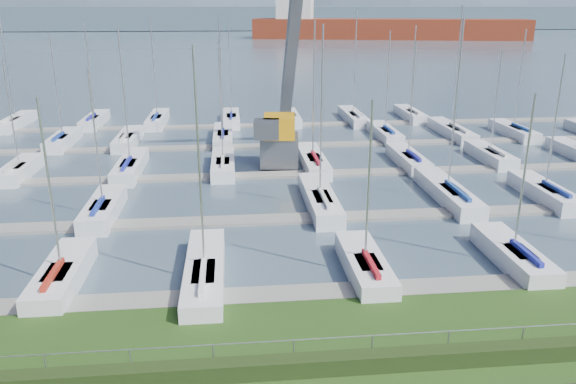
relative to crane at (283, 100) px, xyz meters
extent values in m
cube|color=#485A69|center=(-1.40, 230.09, -5.73)|extent=(800.00, 540.00, 0.20)
cube|color=#223212|center=(-1.40, -30.31, -4.98)|extent=(80.00, 0.70, 0.70)
cylinder|color=gray|center=(-1.40, -29.91, -4.13)|extent=(80.00, 0.04, 0.04)
cube|color=#445764|center=(-1.40, 300.09, 0.67)|extent=(900.00, 80.00, 12.00)
cube|color=slate|center=(-1.40, -23.91, -5.55)|extent=(90.00, 1.60, 0.25)
cube|color=#65625E|center=(-1.40, -13.91, -5.55)|extent=(90.00, 1.60, 0.25)
cube|color=slate|center=(-1.40, -3.91, -5.55)|extent=(90.00, 1.60, 0.25)
cube|color=slate|center=(-1.40, 6.09, -5.55)|extent=(90.00, 1.60, 0.25)
cube|color=slate|center=(-1.40, 16.09, -5.55)|extent=(90.00, 1.60, 0.25)
cube|color=slate|center=(-0.46, -1.23, -4.13)|extent=(3.50, 3.50, 2.60)
cube|color=orange|center=(-0.46, -1.23, -2.03)|extent=(2.93, 3.64, 1.80)
cube|color=#525359|center=(1.34, 3.27, 6.97)|extent=(1.83, 11.26, 19.89)
cube|color=#56595E|center=(-1.66, -3.23, -1.83)|extent=(2.21, 2.39, 1.40)
cube|color=maroon|center=(60.11, 184.00, -2.83)|extent=(110.46, 42.29, 10.00)
cube|color=silver|center=(22.87, 192.67, 4.67)|extent=(16.81, 16.81, 12.00)
camera|label=1|loc=(-4.44, -47.87, 7.76)|focal=35.00mm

